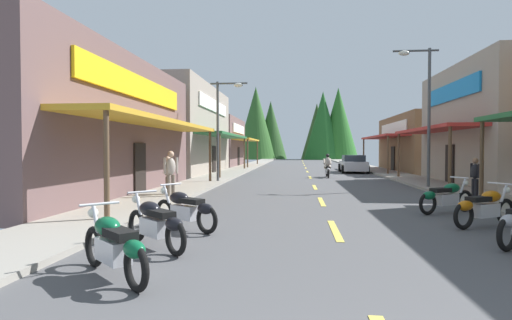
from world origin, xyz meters
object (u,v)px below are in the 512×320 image
object	(u,v)px
motorcycle_parked_left_0	(114,245)
pedestrian_by_shop	(171,171)
pedestrian_strolling	(475,176)
parked_car_curbside	(353,164)
motorcycle_parked_right_3	(446,196)
rider_cruising_lead	(328,168)
motorcycle_parked_left_1	(156,223)
motorcycle_parked_right_2	(485,207)
pedestrian_browsing	(168,174)
motorcycle_parked_left_2	(185,209)
streetlamp_right	(423,98)
streetlamp_left	(224,116)

from	to	relation	value
motorcycle_parked_left_0	pedestrian_by_shop	world-z (taller)	pedestrian_by_shop
pedestrian_strolling	parked_car_curbside	size ratio (longest dim) A/B	0.35
pedestrian_by_shop	parked_car_curbside	world-z (taller)	pedestrian_by_shop
motorcycle_parked_right_3	pedestrian_strolling	bearing A→B (deg)	26.19
rider_cruising_lead	parked_car_curbside	xyz separation A→B (m)	(2.46, 5.89, 0.03)
motorcycle_parked_right_3	motorcycle_parked_left_1	distance (m)	8.46
motorcycle_parked_left_1	pedestrian_strolling	xyz separation A→B (m)	(9.10, 8.20, 0.39)
motorcycle_parked_right_2	pedestrian_by_shop	xyz separation A→B (m)	(-9.11, 4.51, 0.56)
motorcycle_parked_right_3	pedestrian_browsing	size ratio (longest dim) A/B	1.20
motorcycle_parked_left_1	motorcycle_parked_left_2	distance (m)	1.77
streetlamp_right	parked_car_curbside	xyz separation A→B (m)	(-1.31, 13.31, -3.51)
streetlamp_left	pedestrian_by_shop	world-z (taller)	streetlamp_left
streetlamp_left	motorcycle_parked_left_0	xyz separation A→B (m)	(1.41, -16.33, -3.18)
motorcycle_parked_left_1	rider_cruising_lead	world-z (taller)	rider_cruising_lead
streetlamp_right	pedestrian_browsing	bearing A→B (deg)	-158.71
motorcycle_parked_right_2	motorcycle_parked_left_2	distance (m)	7.07
pedestrian_strolling	rider_cruising_lead	bearing A→B (deg)	-76.12
rider_cruising_lead	motorcycle_parked_right_3	bearing A→B (deg)	-170.92
streetlamp_left	motorcycle_parked_right_3	xyz separation A→B (m)	(8.30, -9.70, -3.18)
motorcycle_parked_left_1	parked_car_curbside	size ratio (longest dim) A/B	0.38
pedestrian_by_shop	parked_car_curbside	size ratio (longest dim) A/B	0.41
motorcycle_parked_left_2	motorcycle_parked_left_0	bearing A→B (deg)	123.79
motorcycle_parked_right_2	motorcycle_parked_left_0	size ratio (longest dim) A/B	1.15
streetlamp_right	pedestrian_browsing	size ratio (longest dim) A/B	4.11
rider_cruising_lead	pedestrian_by_shop	xyz separation A→B (m)	(-6.67, -12.22, 0.39)
streetlamp_left	pedestrian_browsing	world-z (taller)	streetlamp_left
motorcycle_parked_right_3	motorcycle_parked_left_2	size ratio (longest dim) A/B	1.04
motorcycle_parked_left_0	motorcycle_parked_right_2	bearing A→B (deg)	-104.32
streetlamp_right	parked_car_curbside	size ratio (longest dim) A/B	1.50
motorcycle_parked_right_2	pedestrian_browsing	bearing A→B (deg)	120.68
motorcycle_parked_left_0	motorcycle_parked_left_1	size ratio (longest dim) A/B	1.00
motorcycle_parked_right_3	motorcycle_parked_left_0	bearing A→B (deg)	-166.49
motorcycle_parked_left_0	pedestrian_strolling	xyz separation A→B (m)	(9.08, 9.95, 0.39)
motorcycle_parked_left_1	pedestrian_strolling	size ratio (longest dim) A/B	1.07
pedestrian_browsing	streetlamp_right	bearing A→B (deg)	-16.46
parked_car_curbside	motorcycle_parked_left_0	bearing A→B (deg)	166.46
motorcycle_parked_left_0	parked_car_curbside	size ratio (longest dim) A/B	0.38
parked_car_curbside	pedestrian_browsing	bearing A→B (deg)	152.69
streetlamp_left	motorcycle_parked_left_2	xyz separation A→B (m)	(1.46, -12.81, -3.18)
rider_cruising_lead	pedestrian_by_shop	size ratio (longest dim) A/B	1.20
streetlamp_right	pedestrian_browsing	world-z (taller)	streetlamp_right
streetlamp_left	motorcycle_parked_left_1	distance (m)	14.99
pedestrian_strolling	parked_car_curbside	distance (m)	17.35
streetlamp_left	motorcycle_parked_left_2	bearing A→B (deg)	-83.50
streetlamp_right	motorcycle_parked_left_0	bearing A→B (deg)	-121.10
streetlamp_right	motorcycle_parked_right_3	xyz separation A→B (m)	(-1.48, -7.23, -3.71)
motorcycle_parked_right_2	motorcycle_parked_left_2	bearing A→B (deg)	157.72
pedestrian_by_shop	pedestrian_browsing	bearing A→B (deg)	165.84
motorcycle_parked_left_1	rider_cruising_lead	xyz separation A→B (m)	(4.62, 19.55, 0.17)
pedestrian_by_shop	pedestrian_strolling	distance (m)	11.18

